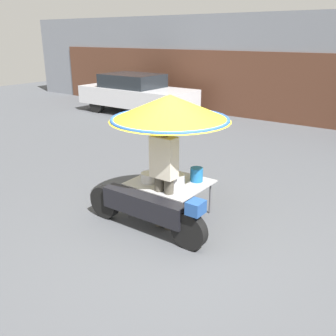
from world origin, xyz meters
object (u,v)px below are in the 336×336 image
object	(u,v)px
vendor_person	(164,170)
parked_car	(136,93)
potted_plant	(101,91)
vendor_motorcycle_cart	(168,125)

from	to	relation	value
vendor_person	parked_car	world-z (taller)	vendor_person
parked_car	potted_plant	distance (m)	3.32
vendor_person	parked_car	bearing A→B (deg)	133.15
vendor_motorcycle_cart	potted_plant	world-z (taller)	vendor_motorcycle_cart
parked_car	vendor_person	bearing A→B (deg)	-46.85
vendor_person	vendor_motorcycle_cart	bearing A→B (deg)	117.26
parked_car	potted_plant	xyz separation A→B (m)	(-3.08, 1.19, -0.30)
vendor_person	potted_plant	distance (m)	12.05
parked_car	potted_plant	size ratio (longest dim) A/B	5.57
vendor_motorcycle_cart	parked_car	bearing A→B (deg)	133.78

